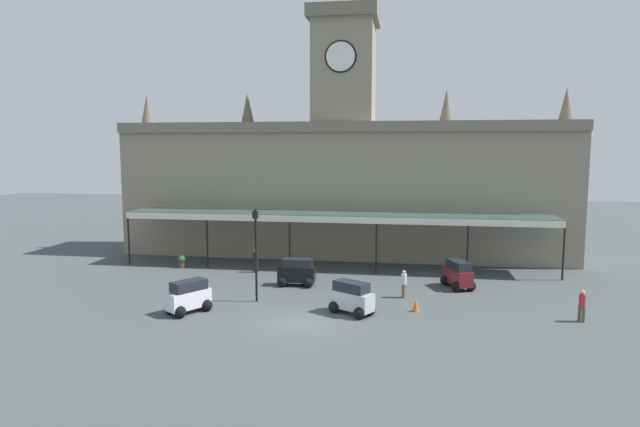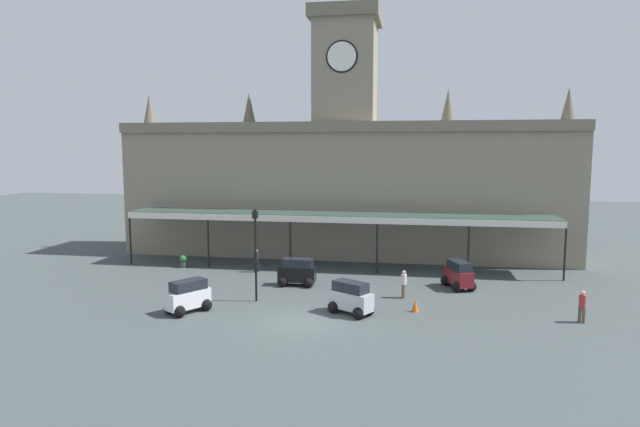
{
  "view_description": "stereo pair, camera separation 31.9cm",
  "coord_description": "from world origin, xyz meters",
  "px_view_note": "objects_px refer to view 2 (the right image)",
  "views": [
    {
      "loc": [
        5.32,
        -26.68,
        8.94
      ],
      "look_at": [
        0.0,
        6.16,
        4.9
      ],
      "focal_mm": 30.78,
      "sensor_mm": 36.0,
      "label": 1
    },
    {
      "loc": [
        5.63,
        -26.63,
        8.94
      ],
      "look_at": [
        0.0,
        6.16,
        4.9
      ],
      "focal_mm": 30.78,
      "sensor_mm": 36.0,
      "label": 2
    }
  ],
  "objects_px": {
    "pedestrian_crossing_forecourt": "(256,260)",
    "pedestrian_beside_cars": "(582,305)",
    "car_white_van": "(188,298)",
    "car_silver_van": "(351,299)",
    "car_black_van": "(297,273)",
    "victorian_lamppost": "(256,245)",
    "planter_forecourt_centre": "(183,261)",
    "car_maroon_van": "(458,276)",
    "pedestrian_near_entrance": "(404,283)",
    "traffic_cone": "(415,306)"
  },
  "relations": [
    {
      "from": "pedestrian_crossing_forecourt",
      "to": "pedestrian_beside_cars",
      "type": "distance_m",
      "value": 21.3
    },
    {
      "from": "car_white_van",
      "to": "pedestrian_beside_cars",
      "type": "bearing_deg",
      "value": 4.79
    },
    {
      "from": "car_silver_van",
      "to": "pedestrian_beside_cars",
      "type": "relative_size",
      "value": 1.55
    },
    {
      "from": "car_black_van",
      "to": "pedestrian_beside_cars",
      "type": "height_order",
      "value": "car_black_van"
    },
    {
      "from": "victorian_lamppost",
      "to": "planter_forecourt_centre",
      "type": "relative_size",
      "value": 5.68
    },
    {
      "from": "car_white_van",
      "to": "car_maroon_van",
      "type": "relative_size",
      "value": 1.0
    },
    {
      "from": "pedestrian_near_entrance",
      "to": "car_silver_van",
      "type": "bearing_deg",
      "value": -126.6
    },
    {
      "from": "traffic_cone",
      "to": "car_maroon_van",
      "type": "bearing_deg",
      "value": 64.03
    },
    {
      "from": "car_white_van",
      "to": "car_maroon_van",
      "type": "bearing_deg",
      "value": 27.38
    },
    {
      "from": "car_white_van",
      "to": "victorian_lamppost",
      "type": "height_order",
      "value": "victorian_lamppost"
    },
    {
      "from": "car_maroon_van",
      "to": "victorian_lamppost",
      "type": "distance_m",
      "value": 13.12
    },
    {
      "from": "pedestrian_crossing_forecourt",
      "to": "traffic_cone",
      "type": "height_order",
      "value": "pedestrian_crossing_forecourt"
    },
    {
      "from": "victorian_lamppost",
      "to": "traffic_cone",
      "type": "bearing_deg",
      "value": -3.34
    },
    {
      "from": "car_silver_van",
      "to": "pedestrian_beside_cars",
      "type": "height_order",
      "value": "car_silver_van"
    },
    {
      "from": "pedestrian_crossing_forecourt",
      "to": "traffic_cone",
      "type": "relative_size",
      "value": 2.4
    },
    {
      "from": "victorian_lamppost",
      "to": "car_silver_van",
      "type": "bearing_deg",
      "value": -14.77
    },
    {
      "from": "car_silver_van",
      "to": "pedestrian_beside_cars",
      "type": "distance_m",
      "value": 11.83
    },
    {
      "from": "car_black_van",
      "to": "car_maroon_van",
      "type": "bearing_deg",
      "value": 5.68
    },
    {
      "from": "car_white_van",
      "to": "car_silver_van",
      "type": "bearing_deg",
      "value": 7.67
    },
    {
      "from": "pedestrian_beside_cars",
      "to": "victorian_lamppost",
      "type": "relative_size",
      "value": 0.31
    },
    {
      "from": "car_maroon_van",
      "to": "pedestrian_crossing_forecourt",
      "type": "height_order",
      "value": "car_maroon_van"
    },
    {
      "from": "car_maroon_van",
      "to": "victorian_lamppost",
      "type": "relative_size",
      "value": 0.47
    },
    {
      "from": "traffic_cone",
      "to": "pedestrian_crossing_forecourt",
      "type": "bearing_deg",
      "value": 145.32
    },
    {
      "from": "car_maroon_van",
      "to": "pedestrian_near_entrance",
      "type": "relative_size",
      "value": 1.55
    },
    {
      "from": "pedestrian_crossing_forecourt",
      "to": "pedestrian_near_entrance",
      "type": "height_order",
      "value": "same"
    },
    {
      "from": "pedestrian_beside_cars",
      "to": "victorian_lamppost",
      "type": "xyz_separation_m",
      "value": [
        -17.54,
        0.96,
        2.44
      ]
    },
    {
      "from": "car_white_van",
      "to": "car_maroon_van",
      "type": "xyz_separation_m",
      "value": [
        14.9,
        7.71,
        0.0
      ]
    },
    {
      "from": "car_white_van",
      "to": "pedestrian_beside_cars",
      "type": "distance_m",
      "value": 20.66
    },
    {
      "from": "traffic_cone",
      "to": "planter_forecourt_centre",
      "type": "relative_size",
      "value": 0.72
    },
    {
      "from": "car_white_van",
      "to": "pedestrian_beside_cars",
      "type": "relative_size",
      "value": 1.55
    },
    {
      "from": "car_silver_van",
      "to": "car_white_van",
      "type": "bearing_deg",
      "value": -172.33
    },
    {
      "from": "car_silver_van",
      "to": "planter_forecourt_centre",
      "type": "bearing_deg",
      "value": 145.63
    },
    {
      "from": "pedestrian_crossing_forecourt",
      "to": "car_maroon_van",
      "type": "bearing_deg",
      "value": -9.07
    },
    {
      "from": "car_maroon_van",
      "to": "traffic_cone",
      "type": "distance_m",
      "value": 6.2
    },
    {
      "from": "car_black_van",
      "to": "planter_forecourt_centre",
      "type": "xyz_separation_m",
      "value": [
        -9.51,
        3.83,
        -0.32
      ]
    },
    {
      "from": "pedestrian_crossing_forecourt",
      "to": "pedestrian_beside_cars",
      "type": "bearing_deg",
      "value": -22.69
    },
    {
      "from": "car_silver_van",
      "to": "car_maroon_van",
      "type": "relative_size",
      "value": 1.0
    },
    {
      "from": "pedestrian_near_entrance",
      "to": "planter_forecourt_centre",
      "type": "bearing_deg",
      "value": 160.95
    },
    {
      "from": "pedestrian_crossing_forecourt",
      "to": "planter_forecourt_centre",
      "type": "relative_size",
      "value": 1.74
    },
    {
      "from": "car_silver_van",
      "to": "planter_forecourt_centre",
      "type": "xyz_separation_m",
      "value": [
        -13.66,
        9.34,
        -0.32
      ]
    },
    {
      "from": "car_white_van",
      "to": "traffic_cone",
      "type": "relative_size",
      "value": 3.72
    },
    {
      "from": "pedestrian_crossing_forecourt",
      "to": "pedestrian_beside_cars",
      "type": "xyz_separation_m",
      "value": [
        19.66,
        -8.22,
        0.0
      ]
    },
    {
      "from": "car_silver_van",
      "to": "traffic_cone",
      "type": "bearing_deg",
      "value": 15.92
    },
    {
      "from": "car_white_van",
      "to": "pedestrian_crossing_forecourt",
      "type": "bearing_deg",
      "value": 84.63
    },
    {
      "from": "car_silver_van",
      "to": "traffic_cone",
      "type": "xyz_separation_m",
      "value": [
        3.42,
        0.98,
        -0.46
      ]
    },
    {
      "from": "car_maroon_van",
      "to": "pedestrian_crossing_forecourt",
      "type": "relative_size",
      "value": 1.55
    },
    {
      "from": "pedestrian_beside_cars",
      "to": "traffic_cone",
      "type": "height_order",
      "value": "pedestrian_beside_cars"
    },
    {
      "from": "car_white_van",
      "to": "car_black_van",
      "type": "bearing_deg",
      "value": 55.36
    },
    {
      "from": "car_black_van",
      "to": "pedestrian_beside_cars",
      "type": "bearing_deg",
      "value": -17.28
    },
    {
      "from": "car_black_van",
      "to": "victorian_lamppost",
      "type": "distance_m",
      "value": 5.0
    }
  ]
}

